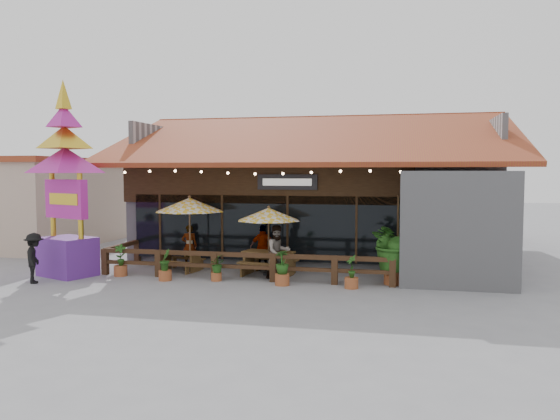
% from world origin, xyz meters
% --- Properties ---
extents(ground, '(100.00, 100.00, 0.00)m').
position_xyz_m(ground, '(0.00, 0.00, 0.00)').
color(ground, gray).
rests_on(ground, ground).
extents(restaurant_building, '(15.50, 14.73, 6.09)m').
position_xyz_m(restaurant_building, '(0.26, 6.61, 2.21)').
color(restaurant_building, '#A0A0A4').
rests_on(restaurant_building, ground).
extents(patio_railing, '(10.00, 2.60, 0.92)m').
position_xyz_m(patio_railing, '(-2.25, -0.27, 0.61)').
color(patio_railing, '#422A17').
rests_on(patio_railing, ground).
extents(neighbor_building, '(8.40, 8.40, 4.22)m').
position_xyz_m(neighbor_building, '(-15.00, 6.00, 2.14)').
color(neighbor_building, '#C3AB94').
rests_on(neighbor_building, ground).
extents(umbrella_left, '(2.57, 2.57, 2.72)m').
position_xyz_m(umbrella_left, '(-3.90, 0.86, 2.38)').
color(umbrella_left, brown).
rests_on(umbrella_left, ground).
extents(umbrella_right, '(2.54, 2.54, 2.40)m').
position_xyz_m(umbrella_right, '(-0.93, 0.66, 2.10)').
color(umbrella_right, brown).
rests_on(umbrella_right, ground).
extents(picnic_table_left, '(1.60, 1.45, 0.68)m').
position_xyz_m(picnic_table_left, '(-4.21, 0.72, 0.46)').
color(picnic_table_left, brown).
rests_on(picnic_table_left, ground).
extents(picnic_table_right, '(1.97, 1.78, 0.83)m').
position_xyz_m(picnic_table_right, '(-0.92, 0.59, 0.56)').
color(picnic_table_right, brown).
rests_on(picnic_table_right, ground).
extents(thai_sign_tower, '(3.44, 3.44, 7.17)m').
position_xyz_m(thai_sign_tower, '(-7.65, -0.97, 3.79)').
color(thai_sign_tower, '#602791').
rests_on(thai_sign_tower, ground).
extents(tropical_plant, '(2.13, 2.08, 2.23)m').
position_xyz_m(tropical_plant, '(3.33, -0.08, 1.28)').
color(tropical_plant, '#9A4F2A').
rests_on(tropical_plant, ground).
extents(diner_a, '(0.66, 0.52, 1.59)m').
position_xyz_m(diner_a, '(-4.22, 1.59, 0.80)').
color(diner_a, '#392412').
rests_on(diner_a, ground).
extents(diner_b, '(1.10, 1.06, 1.79)m').
position_xyz_m(diner_b, '(-0.47, 0.10, 0.90)').
color(diner_b, '#392412').
rests_on(diner_b, ground).
extents(diner_c, '(1.00, 0.47, 1.66)m').
position_xyz_m(diner_c, '(-1.31, 1.44, 0.83)').
color(diner_c, '#392412').
rests_on(diner_c, ground).
extents(pedestrian, '(1.04, 1.21, 1.62)m').
position_xyz_m(pedestrian, '(-7.94, -2.32, 0.81)').
color(pedestrian, black).
rests_on(pedestrian, ground).
extents(planter_a, '(0.45, 0.45, 1.10)m').
position_xyz_m(planter_a, '(-5.85, -0.63, 0.46)').
color(planter_a, '#9A4F2A').
rests_on(planter_a, ground).
extents(planter_b, '(0.42, 0.42, 1.04)m').
position_xyz_m(planter_b, '(-4.02, -1.05, 0.47)').
color(planter_b, '#9A4F2A').
rests_on(planter_b, ground).
extents(planter_c, '(0.68, 0.68, 0.85)m').
position_xyz_m(planter_c, '(-2.35, -0.75, 0.48)').
color(planter_c, '#9A4F2A').
rests_on(planter_c, ground).
extents(planter_d, '(0.58, 0.58, 1.12)m').
position_xyz_m(planter_d, '(-0.10, -0.97, 0.54)').
color(planter_d, '#9A4F2A').
rests_on(planter_d, ground).
extents(planter_e, '(0.42, 0.44, 1.03)m').
position_xyz_m(planter_e, '(2.07, -0.97, 0.43)').
color(planter_e, '#9A4F2A').
rests_on(planter_e, ground).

